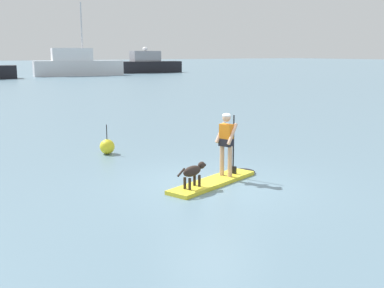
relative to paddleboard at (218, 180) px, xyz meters
The scene contains 7 objects.
ground_plane 0.23m from the paddleboard, 161.61° to the right, with size 400.00×400.00×0.00m, color slate.
paddleboard is the anchor object (origin of this frame).
person_paddler 1.10m from the paddleboard, 18.39° to the left, with size 0.67×0.58×1.70m.
dog 1.13m from the paddleboard, 161.61° to the right, with size 1.06×0.43×0.59m.
moored_boat_starboard 60.26m from the paddleboard, 73.86° to the left, with size 12.89×4.30×10.44m.
moored_boat_far_starboard 69.14m from the paddleboard, 63.77° to the left, with size 10.72×3.95×4.25m.
marker_buoy 5.02m from the paddleboard, 102.01° to the left, with size 0.50×0.50×1.00m.
Camera 1 is at (-6.92, -9.73, 3.36)m, focal length 44.49 mm.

